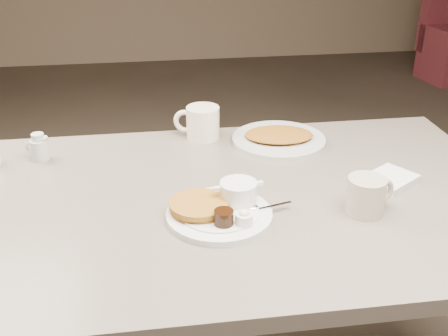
{
  "coord_description": "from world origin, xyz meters",
  "views": [
    {
      "loc": [
        -0.18,
        -1.21,
        1.44
      ],
      "look_at": [
        0.0,
        0.02,
        0.82
      ],
      "focal_mm": 44.84,
      "sensor_mm": 36.0,
      "label": 1
    }
  ],
  "objects": [
    {
      "name": "diner_table",
      "position": [
        0.0,
        0.0,
        0.58
      ],
      "size": [
        1.5,
        0.9,
        0.75
      ],
      "color": "slate",
      "rests_on": "ground"
    },
    {
      "name": "main_plate",
      "position": [
        -0.02,
        -0.09,
        0.77
      ],
      "size": [
        0.32,
        0.28,
        0.07
      ],
      "color": "silver",
      "rests_on": "diner_table"
    },
    {
      "name": "coffee_mug_near",
      "position": [
        0.32,
        -0.12,
        0.8
      ],
      "size": [
        0.14,
        0.11,
        0.09
      ],
      "color": "#B6A99A",
      "rests_on": "diner_table"
    },
    {
      "name": "napkin",
      "position": [
        0.44,
        0.01,
        0.76
      ],
      "size": [
        0.16,
        0.16,
        0.02
      ],
      "color": "silver",
      "rests_on": "diner_table"
    },
    {
      "name": "coffee_mug_far",
      "position": [
        -0.02,
        0.38,
        0.8
      ],
      "size": [
        0.16,
        0.13,
        0.1
      ],
      "color": "white",
      "rests_on": "diner_table"
    },
    {
      "name": "creamer_right",
      "position": [
        -0.49,
        0.29,
        0.79
      ],
      "size": [
        0.07,
        0.06,
        0.08
      ],
      "color": "silver",
      "rests_on": "diner_table"
    },
    {
      "name": "hash_plate",
      "position": [
        0.21,
        0.31,
        0.76
      ],
      "size": [
        0.31,
        0.31,
        0.04
      ],
      "color": "#B9B8B4",
      "rests_on": "diner_table"
    }
  ]
}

